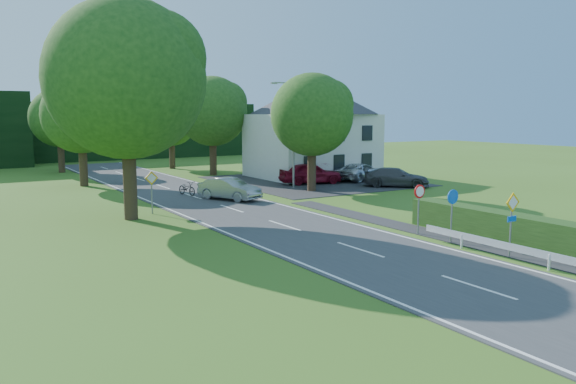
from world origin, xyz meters
TOP-DOWN VIEW (x-y plane):
  - road at (0.00, 20.00)m, footprint 7.00×80.00m
  - parking_pad at (12.00, 33.00)m, footprint 14.00×16.00m
  - line_edge_left at (-3.25, 20.00)m, footprint 0.12×80.00m
  - line_edge_right at (3.25, 20.00)m, footprint 0.12×80.00m
  - line_centre at (0.00, 20.00)m, footprint 0.12×80.00m
  - tree_main at (-6.00, 24.00)m, footprint 9.40×9.40m
  - tree_left_far at (-5.00, 40.00)m, footprint 7.00×7.00m
  - tree_right_far at (7.00, 42.00)m, footprint 7.40×7.40m
  - tree_left_back at (-4.50, 52.00)m, footprint 6.60×6.60m
  - tree_right_back at (6.00, 50.00)m, footprint 6.20×6.20m
  - tree_right_mid at (8.50, 28.00)m, footprint 7.00×7.00m
  - treeline_right at (8.00, 66.00)m, footprint 30.00×5.00m
  - house_white at (14.00, 36.00)m, footprint 10.60×8.40m
  - streetlight at (8.06, 30.00)m, footprint 2.03×0.18m
  - sign_priority_right at (4.30, 7.98)m, footprint 0.78×0.09m
  - sign_roundabout at (4.30, 10.98)m, footprint 0.64×0.08m
  - sign_speed_limit at (4.30, 12.97)m, footprint 0.64×0.11m
  - sign_priority_left at (-4.50, 24.98)m, footprint 0.78×0.09m
  - moving_car at (1.47, 27.26)m, footprint 3.19×4.62m
  - motorcycle at (-0.12, 30.69)m, footprint 1.04×1.95m
  - parked_car_red at (10.80, 31.55)m, footprint 5.35×3.13m
  - parked_car_grey at (15.39, 26.50)m, footprint 5.07×4.91m
  - parked_car_silver_b at (15.79, 31.28)m, footprint 5.61×3.74m
  - parasol at (12.25, 32.20)m, footprint 2.41×2.43m

SIDE VIEW (x-z plane):
  - road at x=0.00m, z-range 0.00..0.04m
  - parking_pad at x=12.00m, z-range 0.00..0.04m
  - line_edge_left at x=-3.25m, z-range 0.04..0.05m
  - line_edge_right at x=3.25m, z-range 0.04..0.05m
  - line_centre at x=0.00m, z-range 0.04..0.05m
  - motorcycle at x=-0.12m, z-range 0.04..1.02m
  - parked_car_silver_b at x=15.79m, z-range 0.04..1.47m
  - moving_car at x=1.47m, z-range 0.04..1.48m
  - parked_car_grey at x=15.39m, z-range 0.04..1.50m
  - parasol at x=12.25m, z-range 0.04..1.73m
  - parked_car_red at x=10.80m, z-range 0.04..1.75m
  - sign_roundabout at x=4.30m, z-range 0.49..2.86m
  - sign_priority_left at x=-4.50m, z-range 0.50..2.94m
  - sign_speed_limit at x=4.30m, z-range 0.58..2.95m
  - sign_priority_right at x=4.30m, z-range 0.50..3.09m
  - treeline_right at x=8.00m, z-range 0.00..7.00m
  - tree_right_back at x=6.00m, z-range 0.00..7.56m
  - tree_left_back at x=-4.50m, z-range 0.00..8.07m
  - tree_left_far at x=-5.00m, z-range 0.00..8.58m
  - tree_right_mid at x=8.50m, z-range 0.00..8.58m
  - house_white at x=14.00m, z-range 0.11..8.71m
  - streetlight at x=8.06m, z-range 0.46..8.46m
  - tree_right_far at x=7.00m, z-range 0.00..9.09m
  - tree_main at x=-6.00m, z-range 0.00..11.64m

